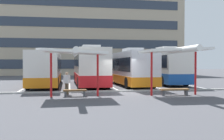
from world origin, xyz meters
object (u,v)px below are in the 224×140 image
object	(u,v)px
coach_bus_2	(129,69)
waiting_passenger_0	(67,82)
bench_1	(175,90)
bench_0	(75,91)
coach_bus_0	(47,69)
coach_bus_1	(89,68)
waiting_shelter_0	(75,53)
coach_bus_3	(162,67)
waiting_shelter_1	(176,51)

from	to	relation	value
coach_bus_2	waiting_passenger_0	size ratio (longest dim) A/B	6.73
coach_bus_2	bench_1	xyz separation A→B (m)	(1.20, -8.24, -1.29)
coach_bus_2	bench_0	bearing A→B (deg)	-124.95
coach_bus_0	bench_0	bearing A→B (deg)	-74.69
coach_bus_0	waiting_passenger_0	world-z (taller)	coach_bus_0
coach_bus_1	waiting_passenger_0	world-z (taller)	coach_bus_1
bench_0	waiting_passenger_0	xyz separation A→B (m)	(-0.51, 1.30, 0.55)
waiting_shelter_0	bench_0	distance (m)	2.50
coach_bus_3	coach_bus_2	bearing A→B (deg)	-158.04
coach_bus_3	waiting_shelter_1	world-z (taller)	coach_bus_3
waiting_shelter_1	waiting_passenger_0	distance (m)	7.66
coach_bus_3	waiting_passenger_0	bearing A→B (deg)	-140.90
coach_bus_2	waiting_shelter_1	distance (m)	8.57
coach_bus_3	bench_1	bearing A→B (deg)	-105.69
coach_bus_0	bench_0	world-z (taller)	coach_bus_0
coach_bus_0	coach_bus_3	xyz separation A→B (m)	(11.89, 0.11, 0.15)
coach_bus_2	coach_bus_3	bearing A→B (deg)	21.96
coach_bus_0	coach_bus_2	xyz separation A→B (m)	(7.92, -1.49, 0.02)
waiting_shelter_1	coach_bus_2	bearing A→B (deg)	98.16
waiting_shelter_1	bench_1	bearing A→B (deg)	90.00
waiting_shelter_0	coach_bus_2	bearing A→B (deg)	56.31
coach_bus_1	coach_bus_3	size ratio (longest dim) A/B	1.04
coach_bus_2	coach_bus_0	bearing A→B (deg)	169.37
coach_bus_0	coach_bus_2	bearing A→B (deg)	-10.63
coach_bus_1	coach_bus_2	bearing A→B (deg)	-4.10
bench_1	coach_bus_2	bearing A→B (deg)	98.30
waiting_shelter_0	bench_0	world-z (taller)	waiting_shelter_0
coach_bus_2	bench_0	xyz separation A→B (m)	(-5.40, -7.73, -1.30)
coach_bus_1	bench_1	xyz separation A→B (m)	(5.02, -8.51, -1.40)
coach_bus_0	waiting_shelter_1	distance (m)	13.51
waiting_shelter_0	waiting_shelter_1	xyz separation A→B (m)	(6.60, -0.28, 0.15)
bench_0	coach_bus_1	bearing A→B (deg)	78.79
coach_bus_0	waiting_shelter_0	world-z (taller)	coach_bus_0
waiting_shelter_0	waiting_passenger_0	bearing A→B (deg)	107.00
coach_bus_2	waiting_shelter_0	world-z (taller)	coach_bus_2
coach_bus_0	bench_1	size ratio (longest dim) A/B	6.30
waiting_shelter_1	waiting_shelter_0	bearing A→B (deg)	177.57
waiting_passenger_0	waiting_shelter_1	bearing A→B (deg)	-15.35
waiting_shelter_0	waiting_passenger_0	world-z (taller)	waiting_shelter_0
waiting_shelter_0	waiting_passenger_0	size ratio (longest dim) A/B	3.03
coach_bus_1	bench_1	size ratio (longest dim) A/B	5.33
coach_bus_1	coach_bus_2	xyz separation A→B (m)	(3.82, -0.27, -0.11)
coach_bus_1	waiting_shelter_0	bearing A→B (deg)	-100.72
coach_bus_0	waiting_shelter_1	size ratio (longest dim) A/B	2.49
coach_bus_1	waiting_shelter_1	world-z (taller)	coach_bus_1
waiting_passenger_0	coach_bus_3	bearing A→B (deg)	39.10
coach_bus_0	coach_bus_3	world-z (taller)	coach_bus_3
bench_0	waiting_passenger_0	size ratio (longest dim) A/B	0.97
coach_bus_2	waiting_passenger_0	xyz separation A→B (m)	(-5.91, -6.43, -0.76)
coach_bus_1	waiting_passenger_0	distance (m)	7.08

